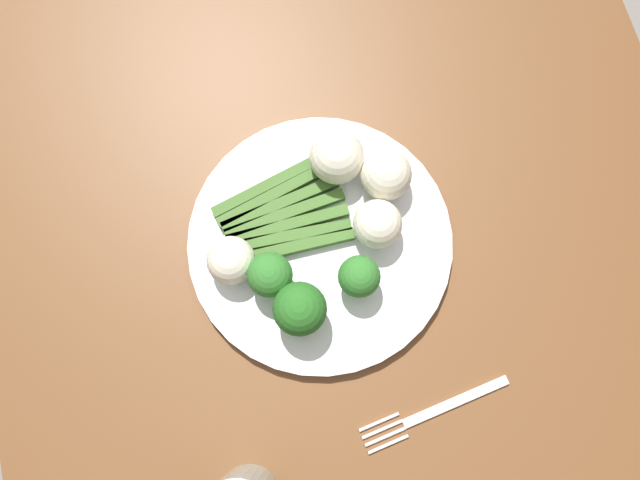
# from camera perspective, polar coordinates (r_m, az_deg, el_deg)

# --- Properties ---
(ground_plane) EXTENTS (6.00, 6.00, 0.02)m
(ground_plane) POSITION_cam_1_polar(r_m,az_deg,el_deg) (1.49, 0.50, -4.57)
(ground_plane) COLOR gray
(dining_table) EXTENTS (1.23, 0.81, 0.76)m
(dining_table) POSITION_cam_1_polar(r_m,az_deg,el_deg) (0.85, 0.87, 1.80)
(dining_table) COLOR brown
(dining_table) RESTS_ON ground_plane
(plate) EXTENTS (0.29, 0.29, 0.01)m
(plate) POSITION_cam_1_polar(r_m,az_deg,el_deg) (0.72, 0.00, -0.22)
(plate) COLOR white
(plate) RESTS_ON dining_table
(asparagus_bundle) EXTENTS (0.10, 0.14, 0.01)m
(asparagus_bundle) POSITION_cam_1_polar(r_m,az_deg,el_deg) (0.71, -3.30, 2.14)
(asparagus_bundle) COLOR #3D6626
(asparagus_bundle) RESTS_ON plate
(broccoli_back_right) EXTENTS (0.04, 0.04, 0.05)m
(broccoli_back_right) POSITION_cam_1_polar(r_m,az_deg,el_deg) (0.67, 3.76, -3.13)
(broccoli_back_right) COLOR #609E3D
(broccoli_back_right) RESTS_ON plate
(broccoli_outer_edge) EXTENTS (0.06, 0.06, 0.07)m
(broccoli_outer_edge) POSITION_cam_1_polar(r_m,az_deg,el_deg) (0.66, -1.79, -6.05)
(broccoli_outer_edge) COLOR #568E33
(broccoli_outer_edge) RESTS_ON plate
(broccoli_front) EXTENTS (0.05, 0.05, 0.06)m
(broccoli_front) POSITION_cam_1_polar(r_m,az_deg,el_deg) (0.67, -4.40, -3.06)
(broccoli_front) COLOR #609E3D
(broccoli_front) RESTS_ON plate
(cauliflower_edge) EXTENTS (0.06, 0.06, 0.06)m
(cauliflower_edge) POSITION_cam_1_polar(r_m,az_deg,el_deg) (0.70, 1.47, 7.28)
(cauliflower_edge) COLOR white
(cauliflower_edge) RESTS_ON plate
(cauliflower_left) EXTENTS (0.05, 0.05, 0.05)m
(cauliflower_left) POSITION_cam_1_polar(r_m,az_deg,el_deg) (0.69, 5.05, 1.39)
(cauliflower_left) COLOR white
(cauliflower_left) RESTS_ON plate
(cauliflower_back) EXTENTS (0.06, 0.06, 0.06)m
(cauliflower_back) POSITION_cam_1_polar(r_m,az_deg,el_deg) (0.70, 5.80, 5.66)
(cauliflower_back) COLOR silver
(cauliflower_back) RESTS_ON plate
(cauliflower_mid) EXTENTS (0.05, 0.05, 0.05)m
(cauliflower_mid) POSITION_cam_1_polar(r_m,az_deg,el_deg) (0.68, -7.79, -1.78)
(cauliflower_mid) COLOR white
(cauliflower_mid) RESTS_ON plate
(fork) EXTENTS (0.04, 0.17, 0.00)m
(fork) POSITION_cam_1_polar(r_m,az_deg,el_deg) (0.71, 9.88, -14.53)
(fork) COLOR silver
(fork) RESTS_ON dining_table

